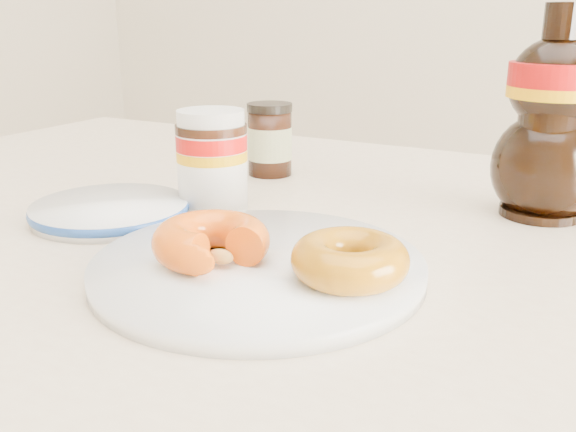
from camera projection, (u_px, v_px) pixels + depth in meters
The scene contains 8 objects.
dining_table at pixel (324, 324), 0.61m from camera, with size 1.40×0.90×0.75m.
plate at pixel (258, 266), 0.51m from camera, with size 0.26×0.26×0.01m.
donut_bitten at pixel (211, 241), 0.50m from camera, with size 0.09×0.09×0.03m, color #D1600B.
donut_whole at pixel (350, 259), 0.47m from camera, with size 0.09×0.09×0.03m, color #985B09.
nutella_jar at pixel (212, 156), 0.67m from camera, with size 0.07×0.07×0.10m.
syrup_bottle at pixel (552, 114), 0.63m from camera, with size 0.11×0.09×0.21m, color black, non-canonical shape.
dark_jar at pixel (270, 140), 0.81m from camera, with size 0.06×0.06×0.09m.
blue_rim_saucer at pixel (110, 210), 0.65m from camera, with size 0.16×0.16×0.02m.
Camera 1 is at (0.23, -0.40, 0.95)m, focal length 40.00 mm.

